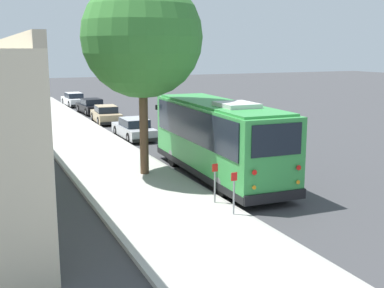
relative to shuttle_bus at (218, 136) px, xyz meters
name	(u,v)px	position (x,y,z in m)	size (l,w,h in m)	color
ground_plane	(238,184)	(-1.20, -0.33, -1.88)	(160.00, 160.00, 0.00)	#3D3D3F
sidewalk_slab	(145,194)	(-1.20, 3.77, -1.80)	(80.00, 4.43, 0.15)	#B2AFA8
curb_strip	(199,187)	(-1.20, 1.48, -1.80)	(80.00, 0.14, 0.15)	#9D9A94
shuttle_bus	(218,136)	(0.00, 0.00, 0.00)	(9.65, 2.88, 3.48)	green
parked_sedan_silver	(134,129)	(10.63, 0.46, -1.28)	(4.66, 1.74, 1.29)	#A8AAAF
parked_sedan_tan	(106,115)	(17.76, 0.42, -1.26)	(4.39, 1.96, 1.33)	tan
parked_sedan_black	(91,107)	(23.46, 0.25, -1.26)	(4.42, 1.93, 1.32)	black
parked_sedan_white	(74,100)	(30.03, 0.52, -1.26)	(4.52, 1.83, 1.32)	silver
street_tree	(141,29)	(1.64, 2.87, 4.51)	(5.12, 5.12, 9.22)	brown
sign_post_near	(234,193)	(-4.83, 1.92, -0.98)	(0.06, 0.22, 1.44)	gray
sign_post_far	(215,183)	(-3.45, 1.92, -0.99)	(0.06, 0.22, 1.42)	gray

